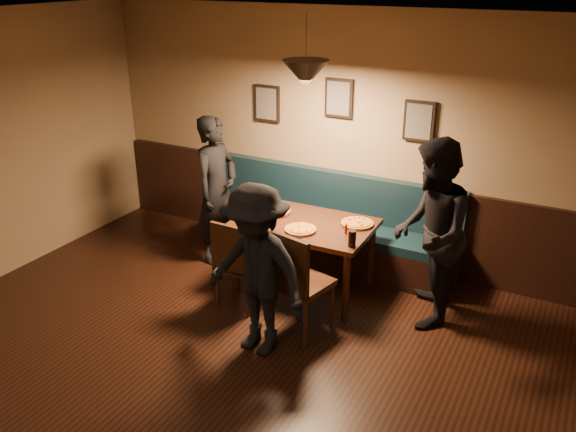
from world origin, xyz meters
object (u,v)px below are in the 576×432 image
at_px(booth_bench, 325,221).
at_px(soda_glass, 352,238).
at_px(tabasco_bottle, 346,228).
at_px(dining_table, 304,255).
at_px(diner_front, 256,271).
at_px(chair_near_left, 242,262).
at_px(chair_near_right, 303,281).
at_px(diner_right, 430,234).
at_px(diner_left, 217,190).

relative_size(booth_bench, soda_glass, 18.74).
bearing_deg(tabasco_bottle, dining_table, 172.91).
relative_size(diner_front, soda_glass, 9.76).
distance_m(chair_near_left, chair_near_right, 0.75).
xyz_separation_m(chair_near_left, diner_front, (0.52, -0.58, 0.31)).
bearing_deg(diner_right, chair_near_right, -66.42).
xyz_separation_m(dining_table, chair_near_left, (-0.38, -0.60, 0.10)).
height_order(diner_front, tabasco_bottle, diner_front).
xyz_separation_m(dining_table, diner_left, (-1.17, 0.15, 0.47)).
relative_size(booth_bench, dining_table, 2.14).
relative_size(booth_bench, tabasco_bottle, 26.05).
bearing_deg(tabasco_bottle, chair_near_left, -148.07).
bearing_deg(diner_left, soda_glass, -100.01).
relative_size(chair_near_left, diner_left, 0.56).
height_order(chair_near_left, diner_right, diner_right).
relative_size(booth_bench, diner_front, 1.92).
distance_m(chair_near_right, diner_left, 1.79).
distance_m(chair_near_left, diner_left, 1.15).
bearing_deg(chair_near_left, chair_near_right, -7.94).
bearing_deg(diner_front, tabasco_bottle, 81.44).
relative_size(dining_table, diner_right, 0.78).
bearing_deg(booth_bench, diner_right, -25.75).
height_order(chair_near_right, diner_right, diner_right).
xyz_separation_m(booth_bench, chair_near_left, (-0.33, -1.26, -0.03)).
height_order(chair_near_left, diner_front, diner_front).
relative_size(diner_front, tabasco_bottle, 13.56).
height_order(chair_near_left, chair_near_right, chair_near_right).
bearing_deg(diner_front, diner_right, 54.43).
distance_m(chair_near_left, tabasco_bottle, 1.08).
height_order(chair_near_right, diner_left, diner_left).
height_order(dining_table, tabasco_bottle, tabasco_bottle).
bearing_deg(soda_glass, dining_table, 155.58).
xyz_separation_m(diner_left, diner_front, (1.31, -1.33, -0.06)).
distance_m(dining_table, chair_near_left, 0.72).
distance_m(booth_bench, dining_table, 0.67).
relative_size(booth_bench, chair_near_left, 3.19).
relative_size(chair_near_left, tabasco_bottle, 8.16).
height_order(diner_left, tabasco_bottle, diner_left).
distance_m(soda_glass, tabasco_bottle, 0.28).
relative_size(chair_near_right, tabasco_bottle, 9.03).
height_order(chair_near_right, soda_glass, chair_near_right).
bearing_deg(chair_near_right, diner_right, 50.45).
relative_size(chair_near_left, diner_front, 0.60).
xyz_separation_m(booth_bench, chair_near_right, (0.40, -1.38, 0.02)).
bearing_deg(soda_glass, tabasco_bottle, 124.09).
height_order(diner_left, soda_glass, diner_left).
height_order(chair_near_left, tabasco_bottle, chair_near_left).
xyz_separation_m(diner_right, diner_front, (-1.16, -1.19, -0.12)).
bearing_deg(chair_near_right, diner_left, 162.80).
distance_m(diner_right, soda_glass, 0.72).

